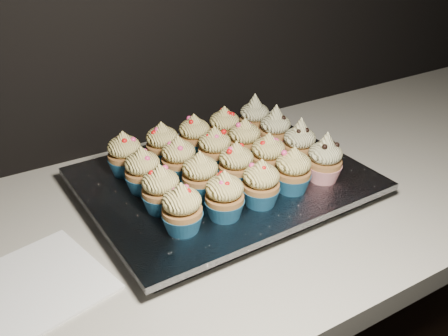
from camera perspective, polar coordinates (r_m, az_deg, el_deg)
name	(u,v)px	position (r m, az deg, el deg)	size (l,w,h in m)	color
worktop	(195,222)	(0.88, -3.35, -6.20)	(2.44, 0.64, 0.04)	beige
napkin	(34,285)	(0.77, -20.85, -12.42)	(0.18, 0.18, 0.00)	white
baking_tray	(224,186)	(0.92, 0.00, -2.12)	(0.45, 0.35, 0.02)	black
foil_lining	(224,178)	(0.91, 0.00, -1.21)	(0.49, 0.38, 0.01)	silver
cupcake_0	(182,209)	(0.75, -4.82, -4.72)	(0.06, 0.06, 0.08)	#1B587F
cupcake_1	(225,196)	(0.78, 0.06, -3.25)	(0.06, 0.06, 0.08)	#1B587F
cupcake_2	(261,184)	(0.81, 4.24, -1.84)	(0.06, 0.06, 0.08)	#1B587F
cupcake_3	(293,171)	(0.86, 7.89, -0.34)	(0.06, 0.06, 0.08)	#1B587F
cupcake_4	(325,160)	(0.90, 11.44, 0.93)	(0.06, 0.06, 0.10)	#AE1823
cupcake_5	(161,190)	(0.80, -7.22, -2.46)	(0.06, 0.06, 0.08)	#1B587F
cupcake_6	(200,176)	(0.83, -2.72, -0.89)	(0.06, 0.06, 0.08)	#1B587F
cupcake_7	(236,165)	(0.86, 1.40, 0.30)	(0.06, 0.06, 0.08)	#1B587F
cupcake_8	(268,156)	(0.90, 5.05, 1.38)	(0.06, 0.06, 0.08)	#1B587F
cupcake_9	(299,144)	(0.94, 8.60, 2.71)	(0.06, 0.06, 0.10)	#AE1823
cupcake_10	(143,171)	(0.86, -9.26, -0.33)	(0.06, 0.06, 0.08)	#1B587F
cupcake_11	(179,159)	(0.89, -5.19, 1.01)	(0.06, 0.06, 0.08)	#1B587F
cupcake_12	(215,149)	(0.92, -1.07, 2.16)	(0.06, 0.06, 0.08)	#1B587F
cupcake_13	(245,141)	(0.95, 2.36, 3.15)	(0.06, 0.06, 0.08)	#1B587F
cupcake_14	(275,130)	(0.99, 5.87, 4.34)	(0.06, 0.06, 0.10)	#AE1823
cupcake_15	(125,154)	(0.92, -11.27, 1.55)	(0.06, 0.06, 0.08)	#1B587F
cupcake_16	(162,144)	(0.94, -7.05, 2.69)	(0.06, 0.06, 0.08)	#1B587F
cupcake_17	(195,136)	(0.97, -3.39, 3.67)	(0.06, 0.06, 0.08)	#1B587F
cupcake_18	(224,128)	(1.00, 0.05, 4.63)	(0.06, 0.06, 0.08)	#1B587F
cupcake_19	(254,118)	(1.04, 3.49, 5.71)	(0.06, 0.06, 0.10)	#AE1823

